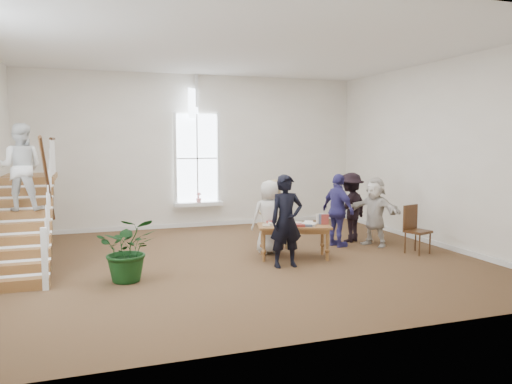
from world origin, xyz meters
name	(u,v)px	position (x,y,z in m)	size (l,w,h in m)	color
ground	(242,260)	(0.00, 0.00, 0.00)	(10.00, 10.00, 0.00)	#4D311E
room_shell	(198,214)	(0.00, 4.39, 0.40)	(10.49, 10.00, 10.00)	silver
staircase	(23,189)	(-4.34, 0.75, 1.62)	(1.10, 4.10, 2.92)	brown
library_table	(294,229)	(1.15, -0.17, 0.66)	(1.72, 1.19, 0.80)	brown
police_officer	(286,221)	(0.70, -0.82, 0.95)	(0.69, 0.45, 1.90)	black
elderly_woman	(270,217)	(0.80, 0.43, 0.84)	(0.82, 0.54, 1.69)	beige
person_yellow	(274,214)	(1.10, 0.93, 0.83)	(0.81, 0.63, 1.66)	beige
woman_cluster_a	(338,210)	(2.64, 0.59, 0.89)	(1.04, 0.43, 1.78)	navy
woman_cluster_b	(351,207)	(3.24, 1.04, 0.88)	(1.14, 0.66, 1.77)	black
woman_cluster_c	(375,212)	(3.54, 0.39, 0.85)	(1.57, 0.50, 1.69)	silver
floor_plant	(129,249)	(-2.44, -0.85, 0.60)	(1.08, 0.93, 1.20)	#113612
side_chair	(414,226)	(3.97, -0.60, 0.62)	(0.60, 0.60, 1.11)	#37210F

